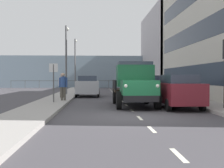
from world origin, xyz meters
name	(u,v)px	position (x,y,z in m)	size (l,w,h in m)	color
ground_plane	(119,98)	(0.00, -10.05, 0.00)	(80.00, 80.00, 0.00)	#423F44
sidewalk_left	(177,97)	(-4.43, -10.05, 0.07)	(2.07, 41.85, 0.15)	#9E9993
sidewalk_right	(60,98)	(4.43, -10.05, 0.07)	(2.07, 41.85, 0.15)	#9E9993
road_centreline_markings	(119,99)	(0.00, -9.79, 0.00)	(0.12, 38.36, 0.01)	silver
building_far_block	(181,50)	(-9.74, -27.35, 5.30)	(8.54, 15.93, 10.60)	#B7B2B7
sea_horizon	(108,72)	(0.00, -33.97, 2.50)	(80.00, 0.80, 5.00)	gray
seawall_railing	(109,82)	(0.00, -30.37, 0.92)	(28.08, 0.08, 1.20)	#4C5156
truck_vintage_green	(135,85)	(-0.38, -3.81, 1.18)	(2.17, 5.64, 2.43)	black
car_maroon_kerbside_near	(178,91)	(-2.45, -2.74, 0.89)	(1.80, 4.01, 1.72)	maroon
car_navy_kerbside_1	(156,87)	(-2.45, -8.43, 0.90)	(1.82, 4.44, 1.72)	navy
car_silver_oppositeside_0	(88,86)	(2.45, -12.49, 0.90)	(1.93, 4.03, 1.72)	#B7BABF
pedestrian_near_railing	(63,84)	(3.79, -6.52, 1.16)	(0.53, 0.34, 1.72)	#4C473D
pedestrian_couple_a	(62,83)	(4.16, -9.05, 1.17)	(0.53, 0.34, 1.72)	#4C473D
lamp_post_promenade	(66,53)	(4.36, -13.87, 3.74)	(0.32, 1.14, 5.97)	#59595B
lamp_post_far	(75,59)	(4.30, -23.32, 3.80)	(0.32, 1.14, 6.08)	#59595B
street_sign	(54,76)	(4.20, -5.24, 1.68)	(0.50, 0.07, 2.25)	#4C4C4C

